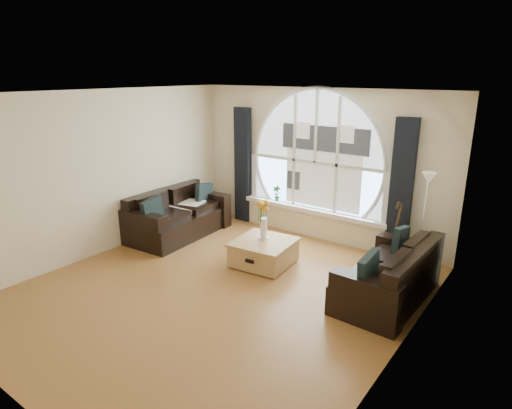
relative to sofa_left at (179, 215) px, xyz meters
name	(u,v)px	position (x,y,z in m)	size (l,w,h in m)	color
ground	(218,291)	(2.03, -1.22, -0.40)	(5.00, 5.50, 0.01)	brown
ceiling	(213,94)	(2.03, -1.22, 2.30)	(5.00, 5.50, 0.01)	silver
wall_back	(317,164)	(2.03, 1.53, 0.95)	(5.00, 0.01, 2.70)	beige
wall_left	(102,174)	(-0.47, -1.22, 0.95)	(0.01, 5.50, 2.70)	beige
wall_right	(405,241)	(4.53, -1.22, 0.95)	(0.01, 5.50, 2.70)	beige
attic_slope	(384,138)	(4.23, -1.22, 1.95)	(0.92, 5.50, 0.72)	silver
arched_window	(316,150)	(2.03, 1.50, 1.23)	(2.60, 0.06, 2.15)	silver
window_sill	(312,210)	(2.03, 1.43, 0.11)	(2.90, 0.22, 0.08)	white
window_frame	(316,150)	(2.03, 1.47, 1.23)	(2.76, 0.08, 2.15)	white
neighbor_house	(323,158)	(2.18, 1.48, 1.10)	(1.70, 0.02, 1.50)	silver
curtain_left	(243,166)	(0.43, 1.41, 0.75)	(0.35, 0.12, 2.30)	black
curtain_right	(401,190)	(3.63, 1.41, 0.75)	(0.35, 0.12, 2.30)	black
sofa_left	(179,215)	(0.00, 0.00, 0.00)	(0.95, 1.90, 0.85)	black
sofa_right	(388,272)	(4.01, -0.04, 0.00)	(0.88, 1.77, 0.79)	black
coffee_chest	(264,251)	(2.03, -0.12, -0.18)	(0.89, 0.89, 0.44)	#A57E4B
throw_blanket	(187,206)	(-0.03, 0.25, 0.10)	(0.55, 0.55, 0.10)	silver
vase_flowers	(264,216)	(1.98, -0.05, 0.39)	(0.24, 0.24, 0.70)	white
floor_lamp	(423,226)	(4.15, 0.93, 0.40)	(0.24, 0.24, 1.60)	#B2B2B2
guitar	(398,232)	(3.72, 1.17, 0.13)	(0.36, 0.24, 1.06)	brown
potted_plant	(277,193)	(1.24, 1.43, 0.30)	(0.16, 0.11, 0.30)	#1E6023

